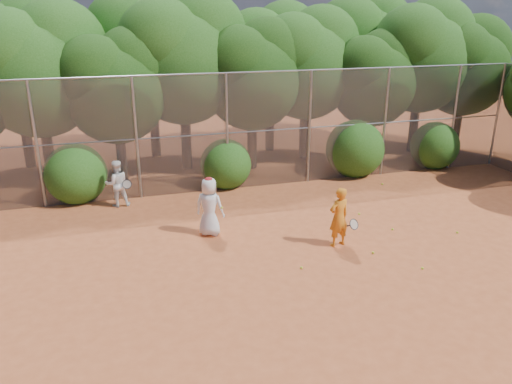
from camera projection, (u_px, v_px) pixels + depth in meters
name	position (u px, v px, depth m)	size (l,w,h in m)	color
ground	(323.00, 263.00, 12.42)	(80.00, 80.00, 0.00)	#AD4E27
fence_back	(252.00, 130.00, 17.10)	(20.05, 0.09, 4.03)	gray
tree_1	(38.00, 65.00, 16.87)	(4.64, 4.03, 6.35)	black
tree_2	(116.00, 83.00, 17.09)	(3.99, 3.47, 5.47)	black
tree_3	(183.00, 54.00, 18.38)	(4.89, 4.26, 6.70)	black
tree_4	(253.00, 71.00, 18.71)	(4.19, 3.64, 5.73)	black
tree_5	(307.00, 60.00, 19.99)	(4.51, 3.92, 6.17)	black
tree_6	(374.00, 75.00, 19.94)	(3.86, 3.36, 5.29)	black
tree_7	(422.00, 52.00, 20.87)	(4.77, 4.14, 6.53)	black
tree_8	(466.00, 63.00, 21.28)	(4.25, 3.70, 5.82)	black
tree_9	(15.00, 55.00, 18.62)	(4.83, 4.20, 6.62)	black
tree_10	(150.00, 44.00, 20.02)	(5.15, 4.48, 7.06)	black
tree_11	(271.00, 54.00, 21.13)	(4.64, 4.03, 6.35)	black
tree_12	(361.00, 43.00, 22.74)	(5.02, 4.37, 6.88)	black
bush_0	(76.00, 171.00, 16.18)	(2.00, 2.00, 2.00)	#1E4C13
bush_1	(226.00, 162.00, 17.53)	(1.80, 1.80, 1.80)	#1E4C13
bush_2	(355.00, 146.00, 18.78)	(2.20, 2.20, 2.20)	#1E4C13
bush_3	(435.00, 144.00, 19.75)	(1.90, 1.90, 1.90)	#1E4C13
player_yellow	(339.00, 217.00, 13.06)	(0.85, 0.59, 1.63)	orange
player_teen	(210.00, 207.00, 13.70)	(0.97, 0.88, 1.69)	silver
player_white	(117.00, 183.00, 15.78)	(0.86, 0.73, 1.51)	white
ball_0	(393.00, 229.00, 14.22)	(0.07, 0.07, 0.07)	#C2D526
ball_1	(359.00, 214.00, 15.31)	(0.07, 0.07, 0.07)	#C2D526
ball_2	(422.00, 268.00, 12.07)	(0.07, 0.07, 0.07)	#C2D526
ball_3	(457.00, 232.00, 14.02)	(0.07, 0.07, 0.07)	#C2D526
ball_4	(373.00, 253.00, 12.85)	(0.07, 0.07, 0.07)	#C2D526
ball_5	(382.00, 184.00, 17.94)	(0.07, 0.07, 0.07)	#C2D526
ball_6	(302.00, 268.00, 12.10)	(0.07, 0.07, 0.07)	#C2D526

